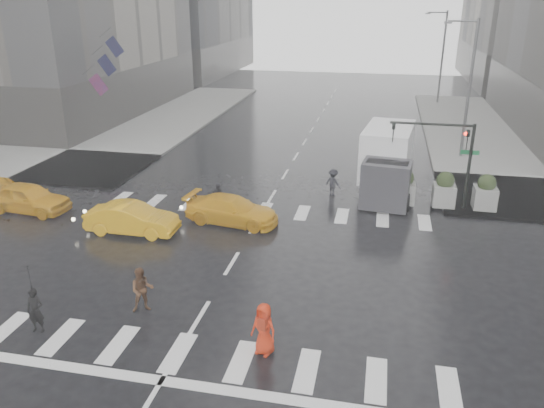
% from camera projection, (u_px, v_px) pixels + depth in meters
% --- Properties ---
extents(ground, '(120.00, 120.00, 0.00)m').
position_uv_depth(ground, '(232.00, 263.00, 21.75)').
color(ground, black).
rests_on(ground, ground).
extents(sidewalk_nw, '(35.00, 35.00, 0.15)m').
position_uv_depth(sidewalk_nw, '(53.00, 136.00, 41.41)').
color(sidewalk_nw, gray).
rests_on(sidewalk_nw, ground).
extents(road_markings, '(18.00, 48.00, 0.01)m').
position_uv_depth(road_markings, '(232.00, 263.00, 21.75)').
color(road_markings, silver).
rests_on(road_markings, ground).
extents(traffic_signal_pole, '(4.45, 0.42, 4.50)m').
position_uv_depth(traffic_signal_pole, '(450.00, 149.00, 26.15)').
color(traffic_signal_pole, black).
rests_on(traffic_signal_pole, ground).
extents(street_lamp_near, '(2.15, 0.22, 9.00)m').
position_uv_depth(street_lamp_near, '(468.00, 84.00, 34.26)').
color(street_lamp_near, '#59595B').
rests_on(street_lamp_near, ground).
extents(street_lamp_far, '(2.15, 0.22, 9.00)m').
position_uv_depth(street_lamp_far, '(441.00, 54.00, 52.49)').
color(street_lamp_far, '#59595B').
rests_on(street_lamp_far, ground).
extents(planter_west, '(1.10, 1.10, 1.80)m').
position_uv_depth(planter_west, '(404.00, 187.00, 27.52)').
color(planter_west, gray).
rests_on(planter_west, ground).
extents(planter_mid, '(1.10, 1.10, 1.80)m').
position_uv_depth(planter_mid, '(444.00, 190.00, 27.14)').
color(planter_mid, gray).
rests_on(planter_mid, ground).
extents(planter_east, '(1.10, 1.10, 1.80)m').
position_uv_depth(planter_east, '(485.00, 193.00, 26.76)').
color(planter_east, gray).
rests_on(planter_east, ground).
extents(flag_cluster, '(2.87, 3.06, 4.69)m').
position_uv_depth(flag_cluster, '(103.00, 63.00, 39.44)').
color(flag_cluster, '#59595B').
rests_on(flag_cluster, ground).
extents(pedestrian_black, '(1.04, 1.06, 2.43)m').
position_uv_depth(pedestrian_black, '(31.00, 287.00, 16.77)').
color(pedestrian_black, black).
rests_on(pedestrian_black, ground).
extents(pedestrian_brown, '(0.99, 0.90, 1.64)m').
position_uv_depth(pedestrian_brown, '(142.00, 290.00, 18.20)').
color(pedestrian_brown, '#4F301C').
rests_on(pedestrian_brown, ground).
extents(pedestrian_orange, '(0.97, 0.79, 1.70)m').
position_uv_depth(pedestrian_orange, '(264.00, 329.00, 16.00)').
color(pedestrian_orange, red).
rests_on(pedestrian_orange, ground).
extents(pedestrian_far_a, '(1.12, 0.96, 1.64)m').
position_uv_depth(pedestrian_far_a, '(219.00, 199.00, 26.41)').
color(pedestrian_far_a, black).
rests_on(pedestrian_far_a, ground).
extents(pedestrian_far_b, '(1.12, 0.96, 1.52)m').
position_uv_depth(pedestrian_far_b, '(333.00, 183.00, 28.87)').
color(pedestrian_far_b, black).
rests_on(pedestrian_far_b, ground).
extents(taxi_front, '(4.47, 2.16, 1.47)m').
position_uv_depth(taxi_front, '(28.00, 198.00, 26.77)').
color(taxi_front, '#EAA20C').
rests_on(taxi_front, ground).
extents(taxi_mid, '(4.25, 1.52, 1.40)m').
position_uv_depth(taxi_mid, '(132.00, 219.00, 24.34)').
color(taxi_mid, '#EAA20C').
rests_on(taxi_mid, ground).
extents(taxi_rear, '(4.23, 2.37, 1.32)m').
position_uv_depth(taxi_rear, '(232.00, 210.00, 25.44)').
color(taxi_rear, '#EAA20C').
rests_on(taxi_rear, ground).
extents(box_truck, '(2.49, 6.63, 3.52)m').
position_uv_depth(box_truck, '(387.00, 160.00, 28.97)').
color(box_truck, white).
rests_on(box_truck, ground).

